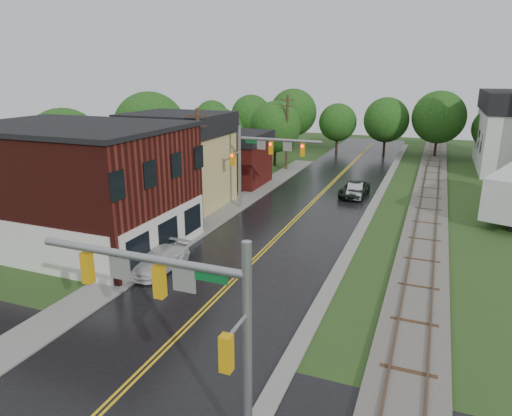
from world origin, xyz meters
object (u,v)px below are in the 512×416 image
Objects in this scene: traffic_signal_far at (262,154)px; tree_left_c at (219,134)px; pickup_white at (160,260)px; brick_building at (77,185)px; suv_dark at (354,189)px; tree_left_e at (276,128)px; traffic_signal_near at (182,302)px; utility_pole_b at (199,165)px; utility_pole_c at (287,131)px; sedan_silver at (355,190)px; tree_left_a at (66,149)px; tree_left_b at (151,130)px.

traffic_signal_far is 0.96× the size of tree_left_c.
traffic_signal_far reaches higher than pickup_white.
brick_building is 1.95× the size of traffic_signal_far.
suv_dark is at bearing 48.64° from traffic_signal_far.
tree_left_c is 7.82m from tree_left_e.
traffic_signal_near is 45.59m from tree_left_e.
utility_pole_b is 1.80× the size of suv_dark.
tree_left_e is (-5.38, 18.90, -0.16)m from traffic_signal_far.
suv_dark is 23.03m from pickup_white.
tree_left_c is 18.24m from suv_dark.
sedan_silver is at bearing -43.96° from utility_pole_c.
utility_pole_c is 1.04× the size of tree_left_a.
tree_left_c is 1.88× the size of sedan_silver.
tree_left_e is 1.78× the size of pickup_white.
suv_dark is 1.23× the size of sedan_silver.
tree_left_b reaches higher than sedan_silver.
brick_building is 3.52× the size of sedan_silver.
traffic_signal_near is at bearing -74.48° from traffic_signal_far.
traffic_signal_near reaches higher than suv_dark.
tree_left_a is at bearing -101.31° from tree_left_b.
utility_pole_c is 31.43m from pickup_white.
tree_left_b reaches higher than brick_building.
suv_dark is (-0.31, 32.53, -4.27)m from traffic_signal_near.
suv_dark is at bearing 110.02° from sedan_silver.
tree_left_a reaches higher than brick_building.
tree_left_c reaches higher than traffic_signal_far.
traffic_signal_far is at bearing 53.08° from brick_building.
tree_left_e is at bearing 57.26° from tree_left_b.
tree_left_e is (9.00, 14.00, -0.90)m from tree_left_b.
sedan_silver is at bearing 50.57° from utility_pole_b.
sedan_silver is (15.77, 19.27, -3.48)m from brick_building.
utility_pole_c reaches higher than brick_building.
tree_left_b is at bearing -132.39° from utility_pole_c.
tree_left_a is 1.73× the size of suv_dark.
traffic_signal_near is 1.46× the size of suv_dark.
tree_left_c is (-17.32, 37.90, -0.46)m from traffic_signal_near.
traffic_signal_near is 22.49m from utility_pole_b.
utility_pole_b is 1.00× the size of utility_pole_c.
utility_pole_c is (-10.27, 42.00, -0.25)m from traffic_signal_near.
pickup_white is at bearing -86.18° from utility_pole_c.
tree_left_b is (-5.36, 16.90, 1.57)m from brick_building.
traffic_signal_far is 19.65m from tree_left_e.
utility_pole_b is 22.00m from utility_pole_c.
utility_pole_b is at bearing -85.10° from tree_left_e.
tree_left_b is (2.00, 10.00, 0.60)m from tree_left_a.
pickup_white is at bearing -82.88° from tree_left_e.
brick_building is 2.85× the size of suv_dark.
utility_pole_c is at bearing 30.20° from tree_left_c.
tree_left_e is (3.64, 30.90, 0.66)m from brick_building.
utility_pole_b is (-10.27, 20.00, -0.25)m from traffic_signal_near.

